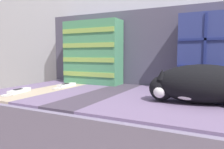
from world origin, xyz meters
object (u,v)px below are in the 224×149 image
Objects in this scene: throw_pillow_striped at (93,53)px; sleeping_cat at (199,85)px; game_remote_near at (66,85)px; throw_pillow_quilted at (220,53)px; game_remote_far at (18,91)px; couch at (153,137)px.

sleeping_cat is (0.70, -0.31, -0.13)m from throw_pillow_striped.
sleeping_cat is 2.33× the size of game_remote_near.
throw_pillow_quilted is 0.88m from game_remote_near.
throw_pillow_quilted is at bearing 27.80° from game_remote_far.
throw_pillow_striped is 2.23× the size of game_remote_near.
game_remote_near is at bearing 72.31° from game_remote_far.
game_remote_far is at bearing -107.26° from throw_pillow_striped.
sleeping_cat is 0.87m from game_remote_far.
throw_pillow_quilted reaches higher than game_remote_far.
sleeping_cat is at bearing -7.85° from game_remote_near.
game_remote_far is (-0.92, -0.48, -0.20)m from throw_pillow_quilted.
couch is 0.55m from throw_pillow_quilted.
game_remote_near is (-0.76, 0.10, -0.07)m from sleeping_cat.
couch is 0.36m from sleeping_cat.
couch is 4.28× the size of throw_pillow_striped.
sleeping_cat is at bearing -102.33° from throw_pillow_quilted.
throw_pillow_striped is at bearing -179.96° from throw_pillow_quilted.
game_remote_near reaches higher than couch.
throw_pillow_striped is 0.78m from sleeping_cat.
couch is at bearing 159.20° from sleeping_cat.
throw_pillow_quilted is 0.98× the size of throw_pillow_striped.
throw_pillow_striped reaches higher than couch.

